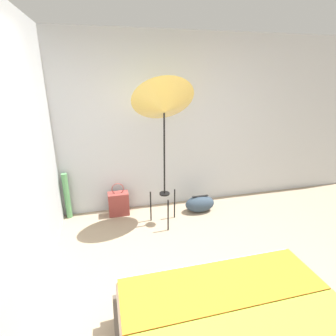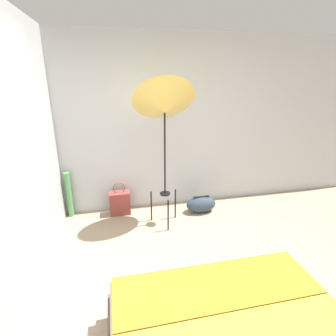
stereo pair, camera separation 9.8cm
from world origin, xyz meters
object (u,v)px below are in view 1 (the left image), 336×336
Objects in this scene: photo_umbrella at (164,106)px; paper_roll at (67,196)px; tote_bag at (119,203)px; duffel_bag at (200,204)px.

photo_umbrella reaches higher than paper_roll.
paper_roll is (-0.73, 0.09, 0.17)m from tote_bag.
photo_umbrella is at bearing -20.15° from paper_roll.
duffel_bag is 0.66× the size of paper_roll.
tote_bag is at bearing -6.95° from paper_roll.
tote_bag is at bearing 170.22° from duffel_bag.
tote_bag is (-0.62, 0.40, -1.47)m from photo_umbrella.
photo_umbrella is 1.65m from duffel_bag.
duffel_bag is at bearing -8.73° from paper_roll.
paper_roll reaches higher than tote_bag.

